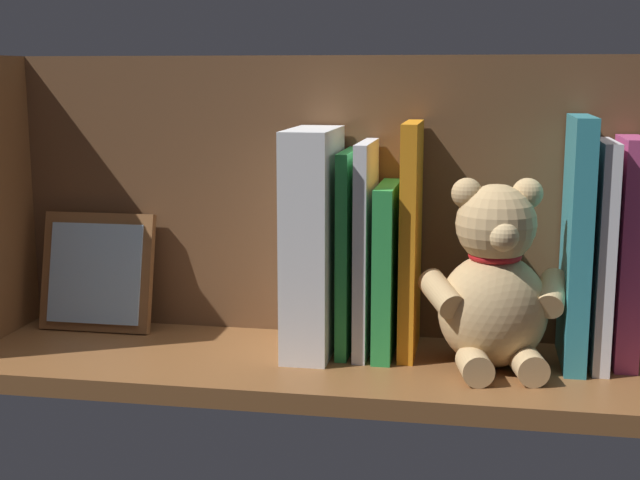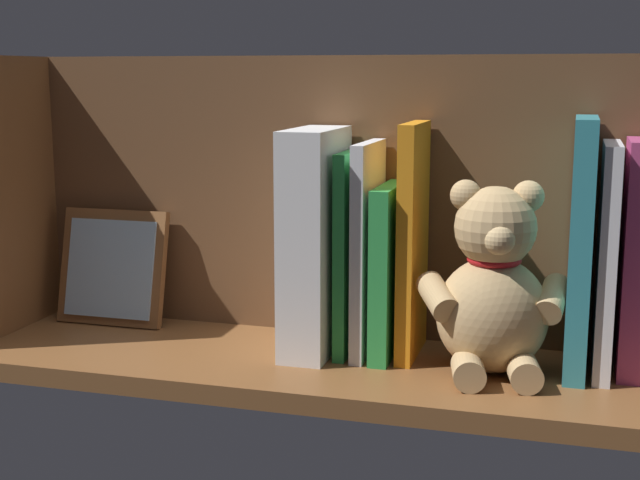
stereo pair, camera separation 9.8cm
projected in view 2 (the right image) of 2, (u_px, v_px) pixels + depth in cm
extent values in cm
cube|color=brown|center=(320.00, 365.00, 100.36)|extent=(84.02, 24.63, 2.20)
cube|color=brown|center=(343.00, 197.00, 106.58)|extent=(84.02, 1.50, 33.35)
cube|color=brown|center=(4.00, 196.00, 107.98)|extent=(2.40, 18.63, 33.35)
cube|color=#B23F72|center=(634.00, 258.00, 92.77)|extent=(2.46, 9.64, 24.66)
cube|color=silver|center=(606.00, 260.00, 92.80)|extent=(1.77, 11.26, 24.33)
cube|color=teal|center=(580.00, 247.00, 92.95)|extent=(2.26, 11.96, 26.91)
ellipsoid|color=tan|center=(492.00, 314.00, 94.20)|extent=(13.60, 12.62, 12.42)
sphere|color=tan|center=(496.00, 226.00, 92.46)|extent=(8.54, 8.54, 8.54)
sphere|color=tan|center=(528.00, 196.00, 91.60)|extent=(3.30, 3.30, 3.30)
sphere|color=tan|center=(466.00, 196.00, 92.15)|extent=(3.30, 3.30, 3.30)
sphere|color=#DBB77F|center=(499.00, 239.00, 89.03)|extent=(3.30, 3.30, 3.30)
cylinder|color=tan|center=(553.00, 299.00, 91.77)|extent=(3.82, 6.48, 4.59)
cylinder|color=tan|center=(437.00, 296.00, 92.79)|extent=(5.64, 6.73, 4.59)
cylinder|color=tan|center=(524.00, 372.00, 89.63)|extent=(4.13, 5.20, 3.30)
cylinder|color=tan|center=(468.00, 371.00, 90.12)|extent=(4.13, 5.20, 3.30)
torus|color=red|center=(494.00, 258.00, 93.09)|extent=(6.65, 6.65, 0.97)
cube|color=orange|center=(413.00, 241.00, 98.47)|extent=(1.75, 10.72, 26.07)
cube|color=green|center=(389.00, 271.00, 99.35)|extent=(2.10, 11.69, 19.21)
cube|color=silver|center=(368.00, 249.00, 99.68)|extent=(1.44, 11.47, 23.88)
cube|color=green|center=(351.00, 252.00, 100.52)|extent=(1.34, 11.06, 22.86)
cube|color=white|center=(315.00, 241.00, 100.19)|extent=(5.10, 13.32, 25.31)
cube|color=brown|center=(113.00, 267.00, 112.74)|extent=(14.09, 4.77, 14.48)
cube|color=#99B7D1|center=(110.00, 268.00, 112.06)|extent=(11.84, 3.38, 12.00)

